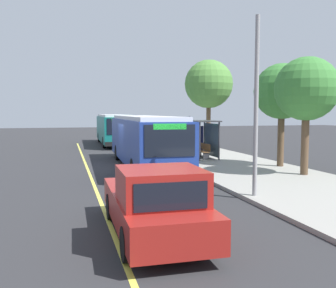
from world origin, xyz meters
name	(u,v)px	position (x,y,z in m)	size (l,w,h in m)	color
ground_plane	(126,167)	(0.00, 0.00, 0.00)	(120.00, 120.00, 0.00)	#2B2B2D
sidewalk_curb	(221,162)	(0.00, 6.00, 0.07)	(44.00, 6.40, 0.15)	gray
lane_stripe_center	(87,168)	(0.00, -2.20, 0.00)	(36.00, 0.14, 0.01)	#E0D64C
transit_bus_main	(144,139)	(0.50, 1.01, 1.62)	(12.47, 2.93, 2.95)	navy
transit_bus_second	(113,128)	(-15.40, 1.19, 1.62)	(11.65, 2.87, 2.95)	#146B66
pickup_truck	(154,204)	(12.51, -1.22, 0.86)	(5.43, 2.10, 1.85)	maroon
bus_shelter	(204,131)	(-1.91, 5.54, 1.92)	(2.90, 1.60, 2.48)	#333338
waiting_bench	(203,151)	(-1.60, 5.41, 0.63)	(1.60, 0.48, 0.95)	brown
route_sign_post	(190,132)	(0.26, 3.85, 1.96)	(0.44, 0.08, 2.80)	#333338
pedestrian_commuter	(191,145)	(-0.86, 4.31, 1.12)	(0.24, 0.40, 1.69)	#282D47
street_tree_near_shelter	(307,90)	(5.93, 7.78, 4.24)	(3.04, 3.04, 5.65)	brown
street_tree_upstreet	(282,92)	(3.08, 8.24, 4.28)	(3.07, 3.07, 5.71)	brown
street_tree_downstreet	(209,84)	(-7.27, 7.98, 5.43)	(3.91, 3.91, 7.27)	brown
utility_pole	(256,107)	(9.48, 3.21, 3.35)	(0.16, 0.16, 6.40)	gray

